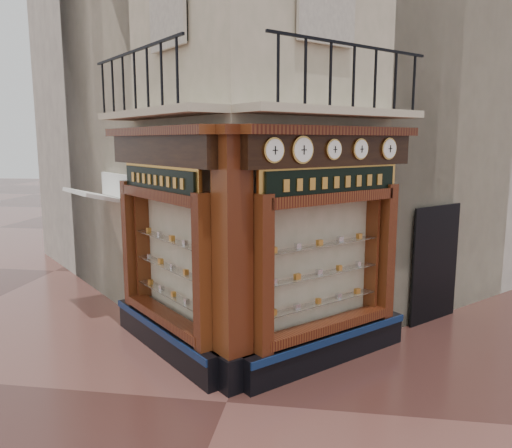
% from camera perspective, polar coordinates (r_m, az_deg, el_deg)
% --- Properties ---
extents(ground, '(80.00, 80.00, 0.00)m').
position_cam_1_polar(ground, '(7.70, -3.37, -19.67)').
color(ground, '#44241F').
rests_on(ground, ground).
extents(main_building, '(11.31, 11.31, 12.00)m').
position_cam_1_polar(main_building, '(13.01, 2.34, 19.41)').
color(main_building, beige).
rests_on(main_building, ground).
extents(neighbour_left, '(11.31, 11.31, 11.00)m').
position_cam_1_polar(neighbour_left, '(15.80, -5.93, 15.77)').
color(neighbour_left, beige).
rests_on(neighbour_left, ground).
extents(neighbour_right, '(11.31, 11.31, 11.00)m').
position_cam_1_polar(neighbour_right, '(15.35, 13.00, 15.77)').
color(neighbour_right, beige).
rests_on(neighbour_right, ground).
extents(shopfront_left, '(2.86, 2.86, 3.98)m').
position_cam_1_polar(shopfront_left, '(8.81, -10.35, -2.30)').
color(shopfront_left, black).
rests_on(shopfront_left, ground).
extents(shopfront_right, '(2.86, 2.86, 3.98)m').
position_cam_1_polar(shopfront_right, '(8.34, 8.29, -2.91)').
color(shopfront_right, black).
rests_on(shopfront_right, ground).
extents(corner_pilaster, '(0.85, 0.85, 3.98)m').
position_cam_1_polar(corner_pilaster, '(7.44, -2.71, -4.56)').
color(corner_pilaster, black).
rests_on(corner_pilaster, ground).
extents(balcony, '(5.94, 2.97, 1.03)m').
position_cam_1_polar(balcony, '(8.20, -1.45, 12.73)').
color(balcony, beige).
rests_on(balcony, ground).
extents(clock_a, '(0.29, 0.29, 0.36)m').
position_cam_1_polar(clock_a, '(7.13, 2.04, 8.42)').
color(clock_a, gold).
rests_on(clock_a, ground).
extents(clock_b, '(0.33, 0.33, 0.41)m').
position_cam_1_polar(clock_b, '(7.48, 5.33, 8.44)').
color(clock_b, gold).
rests_on(clock_b, ground).
extents(clock_c, '(0.27, 0.27, 0.33)m').
position_cam_1_polar(clock_c, '(7.92, 8.86, 8.42)').
color(clock_c, gold).
rests_on(clock_c, ground).
extents(clock_d, '(0.28, 0.28, 0.34)m').
position_cam_1_polar(clock_d, '(8.36, 11.83, 8.38)').
color(clock_d, gold).
rests_on(clock_d, ground).
extents(clock_e, '(0.30, 0.30, 0.37)m').
position_cam_1_polar(clock_e, '(8.91, 14.93, 8.32)').
color(clock_e, gold).
rests_on(clock_e, ground).
extents(awning, '(1.80, 1.80, 0.31)m').
position_cam_1_polar(awning, '(11.64, -17.14, -9.77)').
color(awning, white).
rests_on(awning, ground).
extents(signboard_left, '(1.98, 1.98, 0.53)m').
position_cam_1_polar(signboard_left, '(8.62, -11.03, 4.97)').
color(signboard_left, gold).
rests_on(signboard_left, ground).
extents(signboard_right, '(2.17, 2.17, 0.58)m').
position_cam_1_polar(signboard_right, '(8.12, 8.86, 4.76)').
color(signboard_right, gold).
rests_on(signboard_right, ground).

